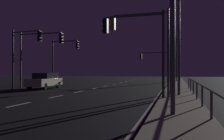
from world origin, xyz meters
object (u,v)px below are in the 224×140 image
Objects in this scene: street_lamp_mid_block at (177,55)px; car_oncoming at (45,80)px; traffic_light_near_right at (25,47)px; traffic_light_far_left at (135,37)px; traffic_light_overhead_east at (156,59)px; street_lamp_median at (177,27)px; traffic_light_mid_right at (142,35)px; traffic_light_far_center at (39,48)px; street_lamp_far_end at (174,27)px; traffic_light_near_left at (64,53)px.

car_oncoming is at bearing -124.29° from street_lamp_mid_block.
traffic_light_near_right reaches higher than traffic_light_far_left.
street_lamp_median is at bearing -82.03° from traffic_light_overhead_east.
street_lamp_mid_block is at bearing 55.71° from car_oncoming.
traffic_light_overhead_east is 3.50m from street_lamp_mid_block.
traffic_light_mid_right is 1.60m from traffic_light_far_left.
traffic_light_far_left is 0.69× the size of street_lamp_median.
street_lamp_far_end reaches higher than traffic_light_far_center.
street_lamp_far_end is at bearing 52.25° from traffic_light_mid_right.
traffic_light_mid_right is 1.00× the size of traffic_light_near_left.
traffic_light_far_left is (10.58, -6.16, -0.15)m from traffic_light_far_center.
street_lamp_far_end is at bearing 95.44° from street_lamp_median.
car_oncoming is at bearing 154.26° from traffic_light_mid_right.
car_oncoming is at bearing 51.25° from traffic_light_near_right.
street_lamp_mid_block is (0.12, 23.39, -0.34)m from street_lamp_median.
traffic_light_near_right is 14.25m from street_lamp_median.
traffic_light_near_right is 1.01× the size of traffic_light_far_center.
traffic_light_far_left is 3.25m from street_lamp_median.
traffic_light_mid_right is 1.02× the size of traffic_light_far_center.
traffic_light_mid_right is at bearing -95.83° from street_lamp_mid_block.
traffic_light_mid_right is at bearing -16.59° from traffic_light_near_right.
traffic_light_overhead_east is at bearing 91.40° from traffic_light_far_left.
traffic_light_overhead_east is 0.92× the size of traffic_light_far_center.
street_lamp_far_end is at bearing -81.73° from traffic_light_overhead_east.
traffic_light_near_right is at bearing -119.21° from traffic_light_overhead_east.
traffic_light_near_right is 1.08× the size of traffic_light_far_left.
traffic_light_mid_right is 1.11× the size of traffic_light_overhead_east.
street_lamp_median is (3.13, -22.36, 1.11)m from traffic_light_overhead_east.
street_lamp_mid_block is (13.24, 19.09, 0.34)m from traffic_light_far_center.
traffic_light_near_left is (-11.35, 13.18, 0.16)m from traffic_light_far_left.
street_lamp_mid_block is (14.00, 20.25, 0.39)m from traffic_light_near_right.
street_lamp_median is (2.54, 1.86, 0.83)m from traffic_light_far_left.
street_lamp_far_end is (-0.23, 2.37, 0.39)m from street_lamp_median.
traffic_light_mid_right is 2.38m from street_lamp_median.
street_lamp_mid_block reaches higher than traffic_light_near_left.
traffic_light_mid_right is 1.09× the size of traffic_light_far_left.
traffic_light_overhead_east is 0.67× the size of street_lamp_median.
street_lamp_mid_block reaches higher than traffic_light_far_center.
street_lamp_median reaches higher than traffic_light_far_left.
traffic_light_mid_right reaches higher than traffic_light_overhead_east.
street_lamp_median is at bearing -12.74° from traffic_light_near_right.
street_lamp_far_end is (2.31, 4.23, 1.22)m from traffic_light_far_left.
traffic_light_mid_right is at bearing -87.91° from traffic_light_overhead_east.
street_lamp_median is (13.12, -4.30, 0.68)m from traffic_light_far_center.
car_oncoming is 3.73m from traffic_light_near_right.
traffic_light_near_left is 0.70× the size of street_lamp_far_end.
traffic_light_mid_right is at bearing -25.74° from car_oncoming.
car_oncoming is 0.86× the size of traffic_light_overhead_east.
car_oncoming is 0.79× the size of traffic_light_far_center.
traffic_light_near_right is (-11.58, 3.45, -0.22)m from traffic_light_mid_right.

